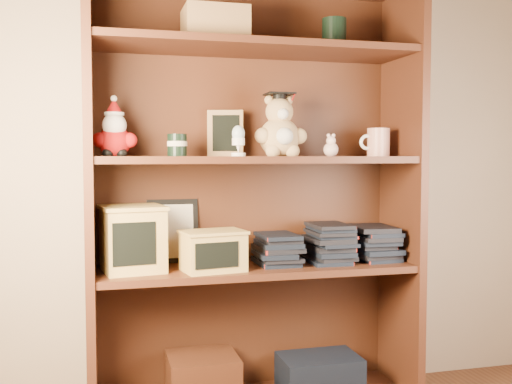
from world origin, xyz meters
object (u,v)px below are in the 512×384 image
at_px(bookcase, 252,202).
at_px(treats_box, 133,238).
at_px(teacher_mug, 378,142).
at_px(grad_teddy_bear, 280,132).

distance_m(bookcase, treats_box, 0.46).
xyz_separation_m(bookcase, teacher_mug, (0.48, -0.05, 0.22)).
bearing_deg(teacher_mug, treats_box, -179.94).
distance_m(grad_teddy_bear, treats_box, 0.65).
height_order(grad_teddy_bear, teacher_mug, grad_teddy_bear).
distance_m(bookcase, teacher_mug, 0.54).
height_order(bookcase, treats_box, bookcase).
bearing_deg(treats_box, bookcase, 6.68).
bearing_deg(bookcase, grad_teddy_bear, -32.43).
relative_size(grad_teddy_bear, teacher_mug, 1.96).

